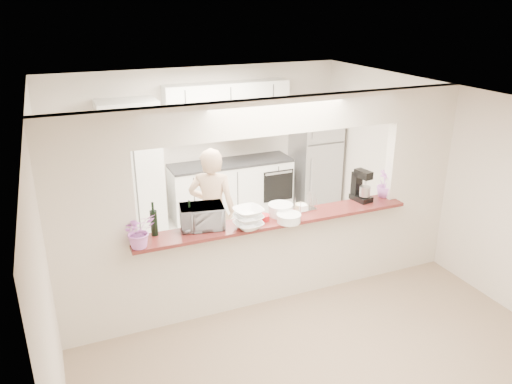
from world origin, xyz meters
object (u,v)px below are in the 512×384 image
stand_mixer (361,187)px  person (212,211)px  refrigerator (315,157)px  toaster_oven (202,217)px

stand_mixer → person: 1.97m
refrigerator → person: (-2.50, -1.67, 0.01)m
toaster_oven → person: 1.08m
toaster_oven → person: size_ratio=0.28×
toaster_oven → stand_mixer: (2.11, 0.01, 0.05)m
stand_mixer → person: bearing=151.8°
refrigerator → toaster_oven: size_ratio=3.53×
person → toaster_oven: bearing=93.9°
toaster_oven → stand_mixer: size_ratio=1.18×
refrigerator → person: 3.01m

